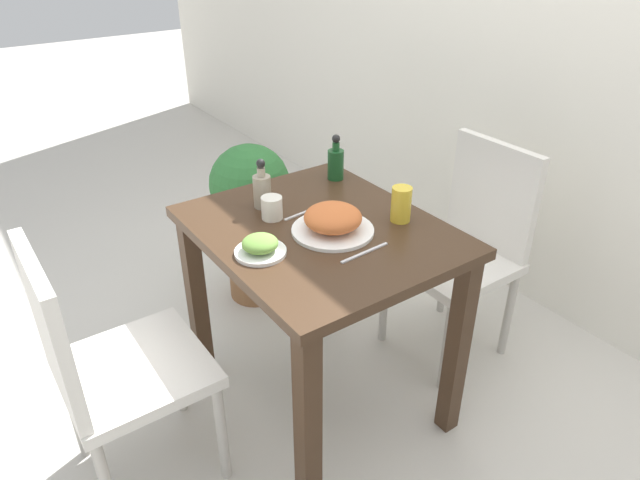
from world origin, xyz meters
The scene contains 14 objects.
ground_plane centered at (0.00, 0.00, 0.00)m, with size 16.00×16.00×0.00m, color beige.
wall_back centered at (0.00, 1.24, 1.30)m, with size 8.00×0.05×2.60m.
dining_table centered at (0.00, 0.00, 0.61)m, with size 0.84×0.71×0.75m.
chair_near centered at (-0.07, -0.71, 0.50)m, with size 0.42×0.42×0.88m.
chair_far centered at (0.04, 0.69, 0.50)m, with size 0.42×0.42×0.88m.
food_plate centered at (0.05, 0.01, 0.80)m, with size 0.26×0.26×0.09m.
side_plate centered at (0.04, -0.24, 0.78)m, with size 0.15×0.15×0.06m.
drink_cup centered at (-0.14, -0.10, 0.79)m, with size 0.07×0.07×0.08m.
juice_glass centered at (0.11, 0.24, 0.81)m, with size 0.07×0.07×0.12m.
sauce_bottle centered at (-0.28, 0.27, 0.82)m, with size 0.06×0.06×0.17m.
condiment_bottle centered at (-0.23, -0.08, 0.82)m, with size 0.06×0.06×0.17m.
fork_utensil centered at (-0.11, 0.01, 0.76)m, with size 0.03×0.17×0.00m.
spoon_utensil centered at (0.21, 0.01, 0.76)m, with size 0.02×0.18×0.00m.
potted_plant_left centered at (-0.76, 0.15, 0.46)m, with size 0.36×0.36×0.76m.
Camera 1 is at (1.32, -0.92, 1.63)m, focal length 32.00 mm.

